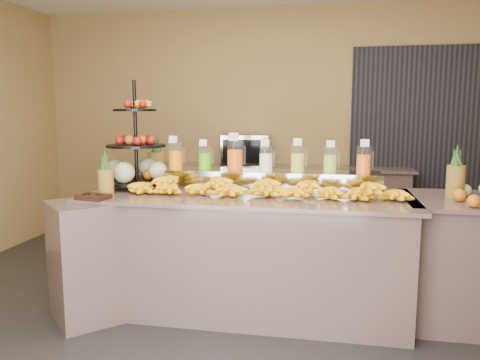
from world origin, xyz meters
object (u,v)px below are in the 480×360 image
(oven_warmer, at_px, (245,150))
(banana_heap, at_px, (265,186))
(fruit_stand, at_px, (141,160))
(pitcher_tray, at_px, (266,180))
(condiment_caddy, at_px, (93,197))

(oven_warmer, bearing_deg, banana_heap, -83.52)
(banana_heap, height_order, fruit_stand, fruit_stand)
(fruit_stand, distance_m, oven_warmer, 1.86)
(banana_heap, relative_size, fruit_stand, 2.39)
(pitcher_tray, distance_m, oven_warmer, 1.74)
(fruit_stand, distance_m, condiment_caddy, 0.66)
(pitcher_tray, xyz_separation_m, oven_warmer, (-0.48, 1.67, 0.11))
(pitcher_tray, height_order, condiment_caddy, pitcher_tray)
(condiment_caddy, height_order, oven_warmer, oven_warmer)
(pitcher_tray, xyz_separation_m, banana_heap, (0.04, -0.34, -0.00))
(condiment_caddy, bearing_deg, banana_heap, 16.90)
(pitcher_tray, bearing_deg, oven_warmer, 106.03)
(banana_heap, bearing_deg, oven_warmer, 104.45)
(banana_heap, xyz_separation_m, fruit_stand, (-1.09, 0.25, 0.15))
(banana_heap, distance_m, condiment_caddy, 1.27)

